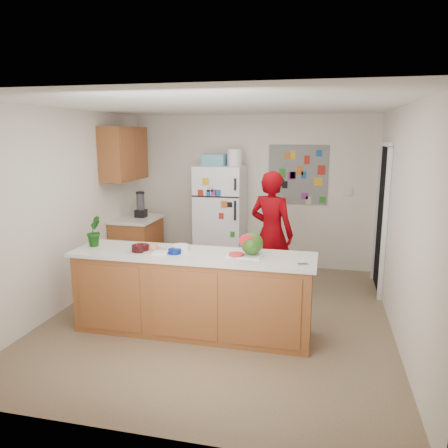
% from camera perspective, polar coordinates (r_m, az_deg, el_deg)
% --- Properties ---
extents(floor, '(4.00, 4.50, 0.02)m').
position_cam_1_polar(floor, '(5.50, -0.44, -11.95)').
color(floor, brown).
rests_on(floor, ground).
extents(wall_back, '(4.00, 0.02, 2.50)m').
position_cam_1_polar(wall_back, '(7.31, 3.68, 4.25)').
color(wall_back, beige).
rests_on(wall_back, ground).
extents(wall_left, '(0.02, 4.50, 2.50)m').
position_cam_1_polar(wall_left, '(5.92, -19.76, 1.82)').
color(wall_left, beige).
rests_on(wall_left, ground).
extents(wall_right, '(0.02, 4.50, 2.50)m').
position_cam_1_polar(wall_right, '(5.06, 22.28, 0.05)').
color(wall_right, beige).
rests_on(wall_right, ground).
extents(ceiling, '(4.00, 4.50, 0.02)m').
position_cam_1_polar(ceiling, '(5.05, -0.49, 15.28)').
color(ceiling, white).
rests_on(ceiling, wall_back).
extents(doorway, '(0.03, 0.85, 2.04)m').
position_cam_1_polar(doorway, '(6.50, 19.96, 0.58)').
color(doorway, black).
rests_on(doorway, ground).
extents(peninsula_base, '(2.60, 0.62, 0.88)m').
position_cam_1_polar(peninsula_base, '(4.93, -4.11, -9.18)').
color(peninsula_base, brown).
rests_on(peninsula_base, floor).
extents(peninsula_top, '(2.68, 0.70, 0.04)m').
position_cam_1_polar(peninsula_top, '(4.78, -4.19, -4.03)').
color(peninsula_top, silver).
rests_on(peninsula_top, peninsula_base).
extents(side_counter_base, '(0.60, 0.80, 0.86)m').
position_cam_1_polar(side_counter_base, '(7.10, -11.26, -2.94)').
color(side_counter_base, brown).
rests_on(side_counter_base, floor).
extents(side_counter_top, '(0.64, 0.84, 0.04)m').
position_cam_1_polar(side_counter_top, '(7.00, -11.40, 0.63)').
color(side_counter_top, silver).
rests_on(side_counter_top, side_counter_base).
extents(upper_cabinets, '(0.35, 1.00, 0.80)m').
position_cam_1_polar(upper_cabinets, '(6.89, -12.92, 8.95)').
color(upper_cabinets, brown).
rests_on(upper_cabinets, wall_left).
extents(refrigerator, '(0.75, 0.70, 1.70)m').
position_cam_1_polar(refrigerator, '(7.10, -0.45, 0.77)').
color(refrigerator, silver).
rests_on(refrigerator, floor).
extents(fridge_top_bin, '(0.35, 0.28, 0.18)m').
position_cam_1_polar(fridge_top_bin, '(7.00, -1.26, 8.38)').
color(fridge_top_bin, '#5999B2').
rests_on(fridge_top_bin, refrigerator).
extents(photo_collage, '(0.95, 0.01, 0.95)m').
position_cam_1_polar(photo_collage, '(7.18, 9.64, 6.38)').
color(photo_collage, slate).
rests_on(photo_collage, wall_back).
extents(person, '(0.73, 0.60, 1.72)m').
position_cam_1_polar(person, '(5.98, 6.22, -1.26)').
color(person, '#690106').
rests_on(person, floor).
extents(blender_appliance, '(0.13, 0.13, 0.38)m').
position_cam_1_polar(blender_appliance, '(7.01, -10.83, 2.42)').
color(blender_appliance, black).
rests_on(blender_appliance, side_counter_top).
extents(cutting_board, '(0.40, 0.32, 0.01)m').
position_cam_1_polar(cutting_board, '(4.67, 2.87, -4.06)').
color(cutting_board, white).
rests_on(cutting_board, peninsula_top).
extents(watermelon, '(0.24, 0.24, 0.24)m').
position_cam_1_polar(watermelon, '(4.65, 3.65, -2.54)').
color(watermelon, '#1F4E13').
rests_on(watermelon, cutting_board).
extents(watermelon_slice, '(0.16, 0.16, 0.02)m').
position_cam_1_polar(watermelon_slice, '(4.64, 1.63, -3.95)').
color(watermelon_slice, '#DC2858').
rests_on(watermelon_slice, cutting_board).
extents(cherry_bowl, '(0.26, 0.26, 0.07)m').
position_cam_1_polar(cherry_bowl, '(4.92, -10.85, -3.11)').
color(cherry_bowl, black).
rests_on(cherry_bowl, peninsula_top).
extents(white_bowl, '(0.25, 0.25, 0.06)m').
position_cam_1_polar(white_bowl, '(4.89, -5.72, -3.09)').
color(white_bowl, silver).
rests_on(white_bowl, peninsula_top).
extents(cobalt_bowl, '(0.16, 0.16, 0.05)m').
position_cam_1_polar(cobalt_bowl, '(4.77, -6.46, -3.56)').
color(cobalt_bowl, '#021362').
rests_on(cobalt_bowl, peninsula_top).
extents(plate, '(0.32, 0.32, 0.02)m').
position_cam_1_polar(plate, '(4.92, -9.22, -3.38)').
color(plate, '#BAAE92').
rests_on(plate, peninsula_top).
extents(paper_towel, '(0.18, 0.17, 0.02)m').
position_cam_1_polar(paper_towel, '(4.79, -8.27, -3.72)').
color(paper_towel, silver).
rests_on(paper_towel, peninsula_top).
extents(keys, '(0.11, 0.07, 0.01)m').
position_cam_1_polar(keys, '(4.42, 10.24, -5.16)').
color(keys, gray).
rests_on(keys, peninsula_top).
extents(potted_plant, '(0.21, 0.23, 0.34)m').
position_cam_1_polar(potted_plant, '(5.26, -16.66, -0.91)').
color(potted_plant, '#093A0A').
rests_on(potted_plant, peninsula_top).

